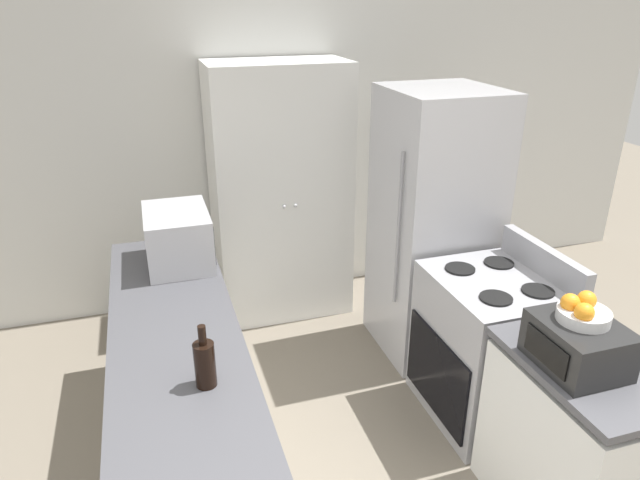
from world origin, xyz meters
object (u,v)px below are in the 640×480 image
object	(u,v)px
pantry_cabinet	(280,194)
fruit_bowl	(582,311)
wine_bottle	(205,363)
toaster_oven	(578,345)
refrigerator	(433,226)
microwave	(178,237)
stove	(488,347)

from	to	relation	value
pantry_cabinet	fruit_bowl	world-z (taller)	pantry_cabinet
wine_bottle	toaster_oven	distance (m)	1.54
refrigerator	toaster_oven	bearing A→B (deg)	-95.55
pantry_cabinet	refrigerator	bearing A→B (deg)	-44.08
pantry_cabinet	fruit_bowl	xyz separation A→B (m)	(0.71, -2.34, 0.17)
microwave	toaster_oven	distance (m)	2.15
pantry_cabinet	toaster_oven	size ratio (longest dim) A/B	5.24
stove	refrigerator	distance (m)	0.90
refrigerator	microwave	bearing A→B (deg)	-179.60
refrigerator	wine_bottle	size ratio (longest dim) A/B	6.57
pantry_cabinet	stove	xyz separation A→B (m)	(0.84, -1.59, -0.51)
pantry_cabinet	stove	world-z (taller)	pantry_cabinet
refrigerator	fruit_bowl	xyz separation A→B (m)	(-0.14, -1.52, 0.23)
stove	toaster_oven	world-z (taller)	toaster_oven
wine_bottle	refrigerator	bearing A→B (deg)	36.14
stove	refrigerator	size ratio (longest dim) A/B	0.58
wine_bottle	fruit_bowl	size ratio (longest dim) A/B	1.28
pantry_cabinet	wine_bottle	distance (m)	2.18
wine_bottle	toaster_oven	size ratio (longest dim) A/B	0.75
toaster_oven	fruit_bowl	distance (m)	0.15
wine_bottle	fruit_bowl	world-z (taller)	fruit_bowl
microwave	stove	bearing A→B (deg)	-24.82
pantry_cabinet	refrigerator	size ratio (longest dim) A/B	1.06
toaster_oven	fruit_bowl	size ratio (longest dim) A/B	1.70
pantry_cabinet	refrigerator	world-z (taller)	pantry_cabinet
wine_bottle	microwave	bearing A→B (deg)	90.06
stove	microwave	bearing A→B (deg)	155.18
refrigerator	wine_bottle	distance (m)	2.05
wine_bottle	fruit_bowl	distance (m)	1.55
wine_bottle	toaster_oven	xyz separation A→B (m)	(1.50, -0.33, -0.00)
microwave	fruit_bowl	bearing A→B (deg)	-44.80
refrigerator	toaster_oven	distance (m)	1.55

